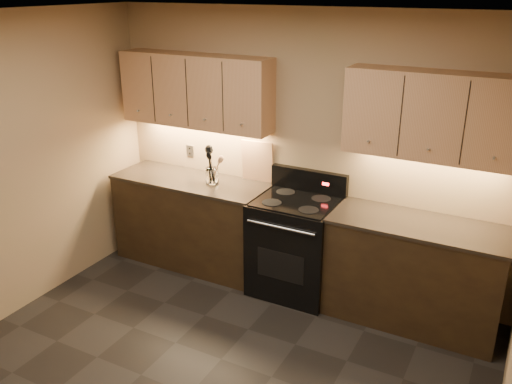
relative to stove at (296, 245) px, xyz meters
The scene contains 14 objects.
ceiling 2.71m from the stove, 92.72° to the right, with size 4.00×4.00×0.00m, color silver.
wall_back 0.88m from the stove, 104.10° to the left, with size 4.00×0.04×2.60m, color #9F7C5D.
counter_left 1.18m from the stove, behind, with size 1.62×0.62×0.93m.
counter_right 1.10m from the stove, ahead, with size 1.46×0.62×0.93m.
stove is the anchor object (origin of this frame).
upper_cab_left 1.78m from the stove, behind, with size 1.60×0.30×0.70m, color tan.
upper_cab_right 1.73m from the stove, ahead, with size 1.44×0.30×0.70m, color tan.
outlet_plate 1.55m from the stove, 167.24° to the left, with size 0.09×0.01×0.12m, color #B2B5BA.
utensil_crock 1.06m from the stove, behind, with size 0.16×0.16×0.16m.
cutting_board 0.91m from the stove, 152.70° to the left, with size 0.33×0.02×0.42m, color tan.
wooden_spoon 1.13m from the stove, behind, with size 0.06×0.06×0.29m, color tan, non-canonical shape.
black_spoon 1.12m from the stove, behind, with size 0.06×0.06×0.33m, color black, non-canonical shape.
black_turner 1.13m from the stove, behind, with size 0.08×0.08×0.36m, color black, non-canonical shape.
steel_skimmer 1.09m from the stove, behind, with size 0.09×0.09×0.35m, color silver, non-canonical shape.
Camera 1 is at (1.89, -2.54, 2.80)m, focal length 38.00 mm.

